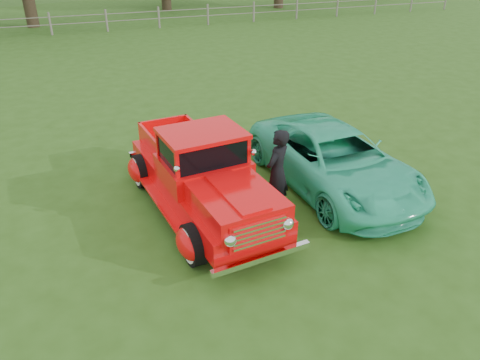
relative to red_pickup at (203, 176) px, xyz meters
name	(u,v)px	position (x,y,z in m)	size (l,w,h in m)	color
ground	(246,246)	(0.36, -1.47, -0.80)	(140.00, 140.00, 0.00)	#2B4F15
distant_hills	(45,17)	(-3.72, 58.00, -5.34)	(116.00, 60.00, 18.00)	#2B5C22
fence_line	(106,20)	(0.36, 20.53, -0.19)	(48.00, 0.12, 1.20)	slate
red_pickup	(203,176)	(0.00, 0.00, 0.00)	(2.64, 5.15, 1.78)	black
teal_sedan	(334,160)	(2.99, -0.04, -0.13)	(2.20, 4.78, 1.33)	#32CA98
man	(277,172)	(1.39, -0.52, 0.09)	(0.65, 0.43, 1.78)	black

